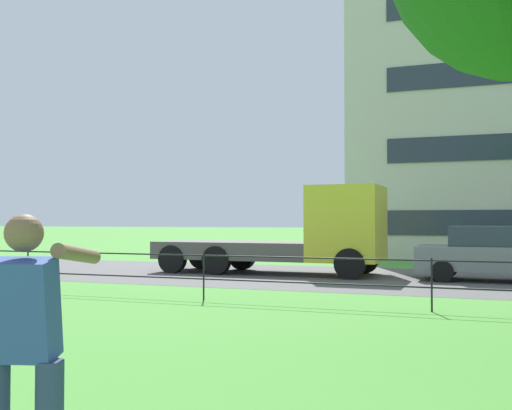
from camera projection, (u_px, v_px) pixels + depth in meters
name	position (u px, v px, depth m)	size (l,w,h in m)	color
street_strip	(451.00, 281.00, 17.10)	(80.00, 7.99, 0.01)	#565454
park_fence	(432.00, 276.00, 11.28)	(28.11, 0.04, 1.00)	black
person_thrower	(24.00, 352.00, 3.50)	(0.50, 0.86, 1.73)	navy
flatbed_truck_center	(301.00, 236.00, 19.19)	(7.30, 2.43, 2.75)	yellow
car_grey_far_left	(490.00, 253.00, 17.00)	(4.04, 1.88, 1.54)	slate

